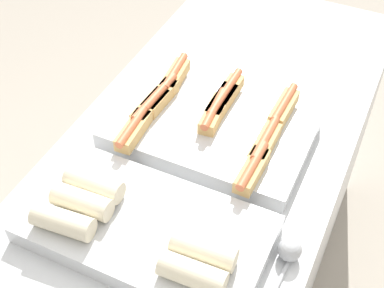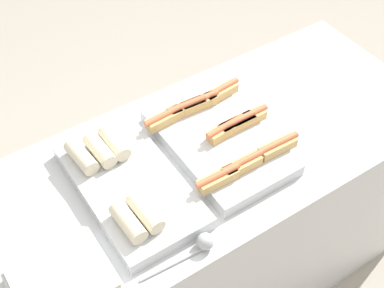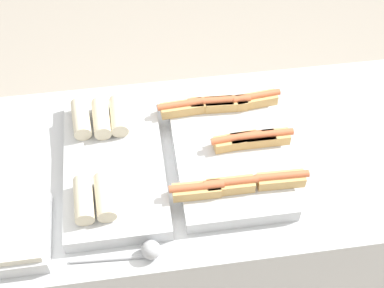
% 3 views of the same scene
% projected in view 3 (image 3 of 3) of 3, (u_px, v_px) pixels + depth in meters
% --- Properties ---
extents(ground_plane, '(12.00, 12.00, 0.00)m').
position_uv_depth(ground_plane, '(214.00, 283.00, 2.42)').
color(ground_plane, '#ADA393').
extents(counter, '(1.71, 0.74, 0.93)m').
position_uv_depth(counter, '(218.00, 231.00, 2.06)').
color(counter, silver).
rests_on(counter, ground_plane).
extents(tray_hotdogs, '(0.41, 0.53, 0.10)m').
position_uv_depth(tray_hotdogs, '(229.00, 147.00, 1.68)').
color(tray_hotdogs, silver).
rests_on(tray_hotdogs, counter).
extents(tray_wraps, '(0.30, 0.56, 0.10)m').
position_uv_depth(tray_wraps, '(111.00, 161.00, 1.65)').
color(tray_wraps, silver).
rests_on(tray_wraps, counter).
extents(serving_spoon_near, '(0.25, 0.05, 0.05)m').
position_uv_depth(serving_spoon_near, '(146.00, 251.00, 1.46)').
color(serving_spoon_near, '#B2B5BA').
rests_on(serving_spoon_near, counter).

